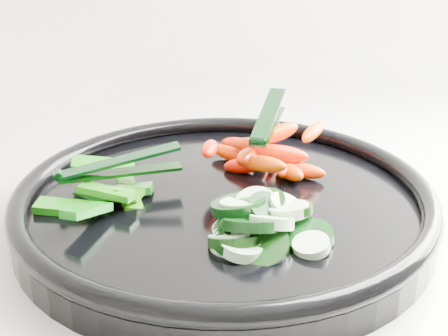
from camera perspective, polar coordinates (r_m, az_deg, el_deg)
veggie_tray at (r=0.56m, az=-0.00°, el=-3.25°), size 0.47×0.47×0.04m
cucumber_pile at (r=0.50m, az=2.91°, el=-5.33°), size 0.11×0.12×0.04m
carrot_pile at (r=0.61m, az=3.87°, el=1.47°), size 0.15×0.14×0.05m
pepper_pile at (r=0.56m, az=-10.56°, el=-2.15°), size 0.11×0.11×0.03m
tong_carrot at (r=0.60m, az=4.02°, el=4.33°), size 0.10×0.08×0.02m
tong_pepper at (r=0.57m, az=-9.80°, el=0.08°), size 0.11×0.06×0.02m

